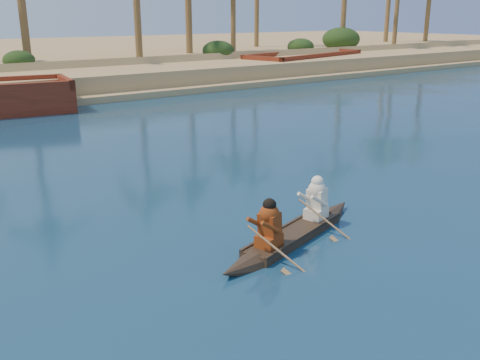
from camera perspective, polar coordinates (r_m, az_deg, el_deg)
ground at (r=10.04m, az=19.81°, el=-10.40°), size 160.00×160.00×0.00m
canoe at (r=11.19m, az=5.77°, el=-5.06°), size 4.77×1.96×1.32m
barge_right at (r=43.73m, az=6.89°, el=12.15°), size 11.88×6.26×1.89m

